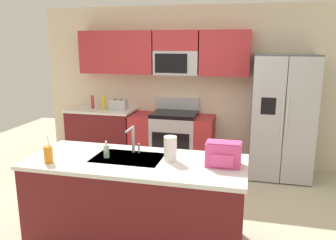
# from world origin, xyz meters

# --- Properties ---
(ground_plane) EXTENTS (9.00, 9.00, 0.00)m
(ground_plane) POSITION_xyz_m (0.00, 0.00, 0.00)
(ground_plane) COLOR beige
(ground_plane) RESTS_ON ground
(kitchen_wall_unit) EXTENTS (5.20, 0.43, 2.60)m
(kitchen_wall_unit) POSITION_xyz_m (-0.14, 2.08, 1.47)
(kitchen_wall_unit) COLOR beige
(kitchen_wall_unit) RESTS_ON ground
(back_counter) EXTENTS (1.14, 0.63, 0.90)m
(back_counter) POSITION_xyz_m (-1.50, 1.80, 0.45)
(back_counter) COLOR maroon
(back_counter) RESTS_ON ground
(range_oven) EXTENTS (1.36, 0.61, 1.10)m
(range_oven) POSITION_xyz_m (-0.24, 1.80, 0.44)
(range_oven) COLOR #B7BABF
(range_oven) RESTS_ON ground
(refrigerator) EXTENTS (0.90, 0.76, 1.85)m
(refrigerator) POSITION_xyz_m (1.46, 1.73, 0.93)
(refrigerator) COLOR #4C4F54
(refrigerator) RESTS_ON ground
(island_counter) EXTENTS (2.13, 0.88, 0.90)m
(island_counter) POSITION_xyz_m (-0.07, -0.52, 0.45)
(island_counter) COLOR maroon
(island_counter) RESTS_ON ground
(toaster) EXTENTS (0.28, 0.16, 0.18)m
(toaster) POSITION_xyz_m (-1.16, 1.75, 0.99)
(toaster) COLOR #B7BABF
(toaster) RESTS_ON back_counter
(pepper_mill) EXTENTS (0.05, 0.05, 0.22)m
(pepper_mill) POSITION_xyz_m (-1.65, 1.80, 1.01)
(pepper_mill) COLOR #B2332D
(pepper_mill) RESTS_ON back_counter
(bottle_yellow) EXTENTS (0.06, 0.06, 0.23)m
(bottle_yellow) POSITION_xyz_m (-1.42, 1.75, 1.02)
(bottle_yellow) COLOR yellow
(bottle_yellow) RESTS_ON back_counter
(sink_faucet) EXTENTS (0.09, 0.21, 0.28)m
(sink_faucet) POSITION_xyz_m (-0.16, -0.33, 1.07)
(sink_faucet) COLOR #B7BABF
(sink_faucet) RESTS_ON island_counter
(drink_cup_orange) EXTENTS (0.08, 0.08, 0.28)m
(drink_cup_orange) POSITION_xyz_m (-0.85, -0.79, 0.98)
(drink_cup_orange) COLOR orange
(drink_cup_orange) RESTS_ON island_counter
(soap_dispenser) EXTENTS (0.06, 0.06, 0.17)m
(soap_dispenser) POSITION_xyz_m (-0.37, -0.53, 0.97)
(soap_dispenser) COLOR #A5D8B2
(soap_dispenser) RESTS_ON island_counter
(paper_towel_roll) EXTENTS (0.12, 0.12, 0.24)m
(paper_towel_roll) POSITION_xyz_m (0.26, -0.46, 1.02)
(paper_towel_roll) COLOR white
(paper_towel_roll) RESTS_ON island_counter
(backpack) EXTENTS (0.32, 0.22, 0.23)m
(backpack) POSITION_xyz_m (0.77, -0.48, 1.02)
(backpack) COLOR #EA4C93
(backpack) RESTS_ON island_counter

